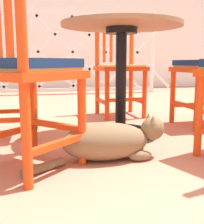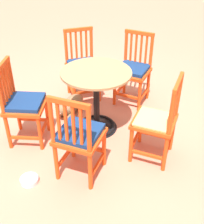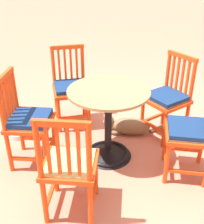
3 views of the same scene
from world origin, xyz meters
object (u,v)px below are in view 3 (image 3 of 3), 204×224
Objects in this scene: orange_chair_near_fence at (168,99)px; tabby_cat at (127,126)px; orange_chair_facing_out at (69,167)px; pet_water_bowl at (17,135)px; cafe_table at (108,132)px; orange_chair_by_planter at (71,88)px; orange_chair_tucked_in at (191,132)px; orange_chair_at_corner at (27,121)px.

orange_chair_near_fence reaches higher than tabby_cat.
orange_chair_facing_out is 1.29m from tabby_cat.
orange_chair_near_fence is 1.71m from pet_water_bowl.
cafe_table is 4.47× the size of pet_water_bowl.
orange_chair_by_planter is 5.36× the size of pet_water_bowl.
orange_chair_tucked_in is 5.36× the size of pet_water_bowl.
tabby_cat is (-0.89, -0.64, -0.35)m from orange_chair_at_corner.
orange_chair_by_planter reaches higher than tabby_cat.
pet_water_bowl is at bearing -9.75° from cafe_table.
cafe_table is 0.79m from orange_chair_facing_out.
orange_chair_tucked_in is at bearing -178.24° from orange_chair_at_corner.
orange_chair_by_planter is (1.09, -0.10, 0.00)m from orange_chair_near_fence.
orange_chair_facing_out is 1.46m from orange_chair_near_fence.
orange_chair_by_planter is at bearing -76.08° from orange_chair_facing_out.
orange_chair_tucked_in and orange_chair_by_planter have the same top height.
orange_chair_facing_out is 1.00× the size of orange_chair_near_fence.
orange_chair_at_corner and orange_chair_by_planter have the same top height.
pet_water_bowl is (1.80, -0.33, -0.42)m from orange_chair_tucked_in.
orange_chair_at_corner is 1.48m from orange_chair_tucked_in.
tabby_cat is at bearing -167.55° from pet_water_bowl.
orange_chair_by_planter is 1.26× the size of tabby_cat.
orange_chair_near_fence is (0.18, -0.64, 0.00)m from orange_chair_tucked_in.
cafe_table reaches higher than tabby_cat.
tabby_cat is at bearing -105.98° from orange_chair_facing_out.
cafe_table is 1.05× the size of tabby_cat.
orange_chair_at_corner is at bearing 35.70° from tabby_cat.
orange_chair_facing_out is at bearing 74.02° from tabby_cat.
orange_chair_by_planter is 0.78m from tabby_cat.
orange_chair_facing_out is 5.36× the size of pet_water_bowl.
cafe_table is at bearing 131.06° from orange_chair_by_planter.
pet_water_bowl is (1.05, -0.18, -0.26)m from cafe_table.
orange_chair_facing_out is at bearing 103.92° from orange_chair_by_planter.
orange_chair_by_planter is (0.33, -1.35, 0.01)m from orange_chair_facing_out.
orange_chair_tucked_in is at bearing 169.73° from pet_water_bowl.
orange_chair_near_fence is at bearing -169.05° from pet_water_bowl.
orange_chair_tucked_in and orange_chair_near_fence have the same top height.
cafe_table is 0.83× the size of orange_chair_at_corner.
orange_chair_by_planter is (1.27, -0.74, 0.00)m from orange_chair_tucked_in.
orange_chair_at_corner is 0.78m from orange_chair_facing_out.
orange_chair_facing_out is at bearing 132.90° from pet_water_bowl.
orange_chair_tucked_in is at bearing 134.92° from tabby_cat.
orange_chair_by_planter is at bearing -12.23° from tabby_cat.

